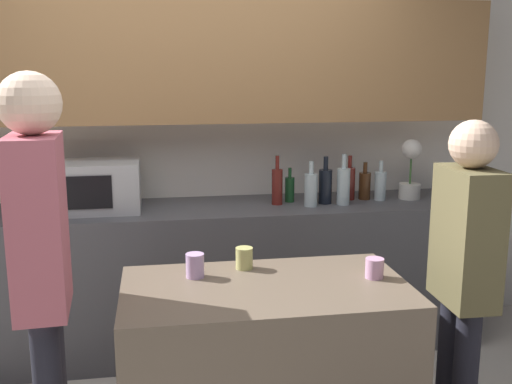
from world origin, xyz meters
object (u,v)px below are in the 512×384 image
(bottle_2, at_px, (311,189))
(bottle_4, at_px, (343,185))
(microwave, at_px, (96,186))
(bottle_1, at_px, (290,189))
(cup_1, at_px, (244,258))
(cup_2, at_px, (195,265))
(potted_plant, at_px, (411,169))
(bottle_7, at_px, (380,185))
(person_left, at_px, (464,267))
(cup_0, at_px, (374,268))
(bottle_5, at_px, (349,183))
(bottle_3, at_px, (325,186))
(bottle_0, at_px, (277,186))
(person_center, at_px, (41,259))
(bottle_6, at_px, (365,185))

(bottle_2, relative_size, bottle_4, 0.88)
(microwave, height_order, bottle_2, microwave)
(microwave, height_order, bottle_4, bottle_4)
(bottle_1, height_order, cup_1, bottle_1)
(bottle_1, height_order, cup_2, bottle_1)
(cup_2, bearing_deg, microwave, 114.07)
(potted_plant, height_order, bottle_7, potted_plant)
(person_left, bearing_deg, bottle_7, -3.28)
(bottle_1, xyz_separation_m, cup_0, (0.08, -1.33, -0.09))
(bottle_5, bearing_deg, bottle_1, -179.61)
(bottle_4, xyz_separation_m, cup_2, (-1.01, -1.06, -0.12))
(potted_plant, distance_m, bottle_4, 0.50)
(bottle_5, bearing_deg, bottle_2, -153.68)
(microwave, relative_size, cup_0, 5.92)
(cup_0, bearing_deg, bottle_5, 76.43)
(cup_1, bearing_deg, cup_2, -161.34)
(bottle_2, xyz_separation_m, cup_2, (-0.79, -1.05, -0.11))
(bottle_3, distance_m, cup_1, 1.24)
(potted_plant, relative_size, bottle_2, 1.39)
(bottle_0, xyz_separation_m, bottle_7, (0.69, 0.01, -0.02))
(bottle_1, bearing_deg, person_center, -132.67)
(microwave, bearing_deg, bottle_2, -4.58)
(bottle_1, distance_m, bottle_2, 0.18)
(bottle_1, relative_size, bottle_7, 0.86)
(bottle_5, height_order, bottle_6, bottle_5)
(bottle_7, height_order, person_center, person_center)
(bottle_5, height_order, person_left, person_left)
(bottle_4, relative_size, bottle_5, 1.10)
(bottle_5, bearing_deg, bottle_3, -155.57)
(bottle_2, relative_size, bottle_5, 0.97)
(bottle_0, xyz_separation_m, bottle_3, (0.31, -0.02, -0.00))
(bottle_6, bearing_deg, bottle_7, -24.55)
(microwave, relative_size, bottle_5, 1.79)
(potted_plant, relative_size, cup_2, 3.73)
(bottle_7, bearing_deg, person_left, -94.92)
(potted_plant, xyz_separation_m, bottle_2, (-0.70, -0.11, -0.09))
(potted_plant, height_order, bottle_4, potted_plant)
(bottle_1, height_order, cup_0, bottle_1)
(cup_2, bearing_deg, potted_plant, 37.67)
(microwave, xyz_separation_m, potted_plant, (2.01, 0.00, 0.05))
(bottle_7, bearing_deg, person_center, -144.37)
(potted_plant, distance_m, bottle_0, 0.90)
(bottle_3, relative_size, person_center, 0.17)
(potted_plant, distance_m, bottle_5, 0.41)
(bottle_3, relative_size, bottle_7, 1.17)
(microwave, xyz_separation_m, bottle_2, (1.31, -0.10, -0.04))
(bottle_0, height_order, bottle_1, bottle_0)
(potted_plant, distance_m, cup_0, 1.49)
(microwave, xyz_separation_m, cup_0, (1.28, -1.29, -0.16))
(bottle_2, distance_m, cup_1, 1.13)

